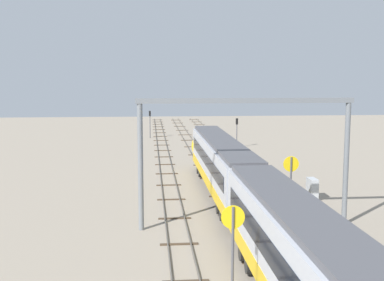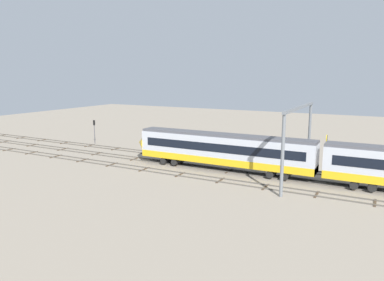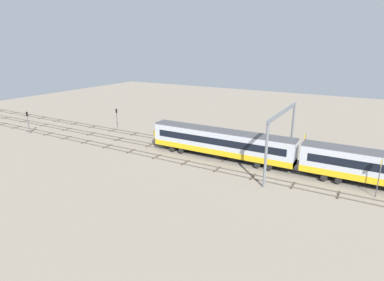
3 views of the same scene
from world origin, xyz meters
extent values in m
plane|color=gray|center=(0.00, 0.00, 0.00)|extent=(161.46, 161.46, 0.00)
cube|color=#59544C|center=(0.00, -5.25, 0.08)|extent=(145.46, 0.07, 0.16)
cube|color=#59544C|center=(0.00, -3.81, 0.08)|extent=(145.46, 0.07, 0.16)
cube|color=#473828|center=(-27.27, -4.53, 0.04)|extent=(0.24, 2.40, 0.08)
cube|color=#473828|center=(-21.21, -4.53, 0.04)|extent=(0.24, 2.40, 0.08)
cube|color=#473828|center=(-15.15, -4.53, 0.04)|extent=(0.24, 2.40, 0.08)
cube|color=#473828|center=(-9.09, -4.53, 0.04)|extent=(0.24, 2.40, 0.08)
cube|color=#473828|center=(-3.03, -4.53, 0.04)|extent=(0.24, 2.40, 0.08)
cube|color=#473828|center=(3.03, -4.53, 0.04)|extent=(0.24, 2.40, 0.08)
cube|color=#473828|center=(9.09, -4.53, 0.04)|extent=(0.24, 2.40, 0.08)
cube|color=#473828|center=(15.15, -4.53, 0.04)|extent=(0.24, 2.40, 0.08)
cube|color=#473828|center=(21.21, -4.53, 0.04)|extent=(0.24, 2.40, 0.08)
cube|color=#473828|center=(27.27, -4.53, 0.04)|extent=(0.24, 2.40, 0.08)
cube|color=#473828|center=(33.33, -4.53, 0.04)|extent=(0.24, 2.40, 0.08)
cube|color=#473828|center=(39.40, -4.53, 0.04)|extent=(0.24, 2.40, 0.08)
cube|color=#473828|center=(45.46, -4.53, 0.04)|extent=(0.24, 2.40, 0.08)
cube|color=#473828|center=(51.52, -4.53, 0.04)|extent=(0.24, 2.40, 0.08)
cube|color=#473828|center=(57.58, -4.53, 0.04)|extent=(0.24, 2.40, 0.08)
cube|color=#473828|center=(63.64, -4.53, 0.04)|extent=(0.24, 2.40, 0.08)
cube|color=#59544C|center=(0.00, -0.72, 0.08)|extent=(145.46, 0.07, 0.16)
cube|color=#59544C|center=(0.00, 0.72, 0.08)|extent=(145.46, 0.07, 0.16)
cube|color=#473828|center=(-22.97, 0.00, 0.04)|extent=(0.24, 2.40, 0.08)
cube|color=#473828|center=(-15.31, 0.00, 0.04)|extent=(0.24, 2.40, 0.08)
cube|color=#473828|center=(-7.66, 0.00, 0.04)|extent=(0.24, 2.40, 0.08)
cube|color=#473828|center=(0.00, 0.00, 0.04)|extent=(0.24, 2.40, 0.08)
cube|color=#473828|center=(7.66, 0.00, 0.04)|extent=(0.24, 2.40, 0.08)
cube|color=#473828|center=(15.31, 0.00, 0.04)|extent=(0.24, 2.40, 0.08)
cube|color=#473828|center=(22.97, 0.00, 0.04)|extent=(0.24, 2.40, 0.08)
cube|color=#473828|center=(30.62, 0.00, 0.04)|extent=(0.24, 2.40, 0.08)
cube|color=#473828|center=(38.28, 0.00, 0.04)|extent=(0.24, 2.40, 0.08)
cube|color=#473828|center=(45.93, 0.00, 0.04)|extent=(0.24, 2.40, 0.08)
cube|color=#473828|center=(53.59, 0.00, 0.04)|extent=(0.24, 2.40, 0.08)
cube|color=#59544C|center=(0.00, 3.81, 0.08)|extent=(145.46, 0.07, 0.16)
cube|color=#59544C|center=(0.00, 5.25, 0.08)|extent=(145.46, 0.07, 0.16)
cube|color=#473828|center=(-25.18, 4.53, 0.04)|extent=(0.24, 2.40, 0.08)
cube|color=#473828|center=(-19.58, 4.53, 0.04)|extent=(0.24, 2.40, 0.08)
cube|color=#473828|center=(-13.99, 4.53, 0.04)|extent=(0.24, 2.40, 0.08)
cube|color=#473828|center=(-8.39, 4.53, 0.04)|extent=(0.24, 2.40, 0.08)
cube|color=#473828|center=(-2.80, 4.53, 0.04)|extent=(0.24, 2.40, 0.08)
cube|color=#473828|center=(2.80, 4.53, 0.04)|extent=(0.24, 2.40, 0.08)
cube|color=#473828|center=(8.39, 4.53, 0.04)|extent=(0.24, 2.40, 0.08)
cube|color=#473828|center=(13.99, 4.53, 0.04)|extent=(0.24, 2.40, 0.08)
cube|color=#473828|center=(19.58, 4.53, 0.04)|extent=(0.24, 2.40, 0.08)
cube|color=#473828|center=(25.18, 4.53, 0.04)|extent=(0.24, 2.40, 0.08)
cube|color=#473828|center=(30.77, 4.53, 0.04)|extent=(0.24, 2.40, 0.08)
cube|color=#473828|center=(36.36, 4.53, 0.04)|extent=(0.24, 2.40, 0.08)
cube|color=#473828|center=(41.96, 4.53, 0.04)|extent=(0.24, 2.40, 0.08)
cube|color=#473828|center=(47.55, 4.53, 0.04)|extent=(0.24, 2.40, 0.08)
cube|color=#B7BCC6|center=(-6.73, 0.00, 2.86)|extent=(24.00, 2.90, 3.60)
cube|color=gold|center=(-6.73, 0.00, 1.51)|extent=(24.00, 2.94, 0.90)
cube|color=#4C4C51|center=(-6.73, 0.00, 4.81)|extent=(24.00, 2.50, 0.30)
cube|color=black|center=(-6.73, -1.46, 3.29)|extent=(22.00, 0.04, 1.10)
cube|color=black|center=(-6.73, 1.46, 3.29)|extent=(22.00, 0.04, 1.10)
cylinder|color=black|center=(-15.31, 0.00, 0.61)|extent=(0.90, 2.70, 0.90)
cylinder|color=black|center=(-13.51, 0.00, 0.61)|extent=(0.90, 2.70, 0.90)
cylinder|color=black|center=(0.05, 0.00, 0.61)|extent=(0.90, 2.70, 0.90)
cylinder|color=black|center=(1.85, 0.00, 0.61)|extent=(0.90, 2.70, 0.90)
cylinder|color=black|center=(-24.75, 0.00, 0.61)|extent=(0.90, 2.70, 0.90)
cylinder|color=black|center=(-22.95, 0.00, 0.61)|extent=(0.90, 2.70, 0.90)
cone|color=gold|center=(6.07, 0.00, 2.68)|extent=(1.60, 3.24, 3.24)
cylinder|color=slate|center=(-16.36, -7.39, 4.32)|extent=(0.36, 0.36, 8.64)
cylinder|color=slate|center=(-16.36, 6.93, 4.32)|extent=(0.36, 0.36, 8.64)
cube|color=slate|center=(-16.36, -0.23, 8.82)|extent=(0.40, 14.92, 0.35)
cylinder|color=#4C4C51|center=(-19.33, -2.57, 2.70)|extent=(0.12, 0.12, 5.40)
cylinder|color=yellow|center=(-19.29, -2.57, 4.96)|extent=(0.05, 0.99, 0.99)
cube|color=black|center=(-19.26, -2.57, 4.96)|extent=(0.02, 0.45, 0.12)
cylinder|color=#4C4C51|center=(-29.19, 2.82, 2.50)|extent=(0.12, 0.12, 4.99)
cylinder|color=yellow|center=(-29.15, 2.82, 4.54)|extent=(0.05, 1.01, 1.01)
cube|color=black|center=(-29.12, 2.82, 4.54)|extent=(0.02, 0.45, 0.12)
cylinder|color=#4C4C51|center=(34.44, 6.29, 1.90)|extent=(0.14, 0.14, 3.79)
cube|color=black|center=(34.44, 6.29, 4.24)|extent=(0.20, 0.32, 0.90)
sphere|color=green|center=(34.55, 6.29, 4.44)|extent=(0.20, 0.20, 0.20)
sphere|color=#262626|center=(34.55, 6.29, 4.04)|extent=(0.20, 0.20, 0.20)
cylinder|color=#4C4C51|center=(21.72, -6.51, 1.74)|extent=(0.14, 0.14, 3.48)
cube|color=black|center=(21.72, -6.51, 3.93)|extent=(0.20, 0.32, 0.90)
sphere|color=yellow|center=(21.83, -6.51, 4.13)|extent=(0.20, 0.20, 0.20)
sphere|color=#262626|center=(21.83, -6.51, 3.73)|extent=(0.20, 0.20, 0.20)
cube|color=#B2B7BC|center=(-9.26, -7.48, 0.91)|extent=(1.45, 0.67, 1.83)
cube|color=#333333|center=(-8.52, -7.48, 1.19)|extent=(0.02, 0.47, 0.24)
camera|label=1|loc=(-48.69, 6.24, 10.37)|focal=45.35mm
camera|label=2|loc=(-25.46, 43.77, 12.61)|focal=34.30mm
camera|label=3|loc=(-27.21, 44.59, 18.03)|focal=29.54mm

